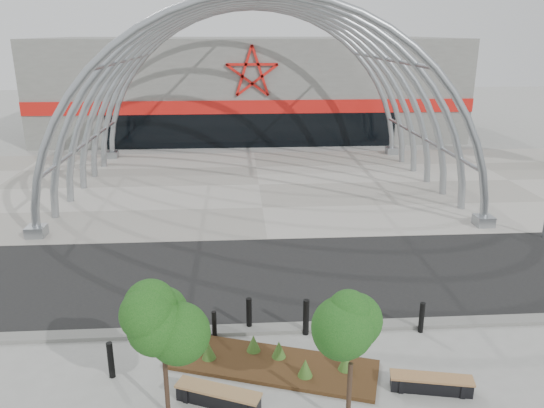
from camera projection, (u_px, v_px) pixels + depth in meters
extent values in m
plane|color=gray|center=(281.00, 326.00, 16.13)|extent=(140.00, 140.00, 0.00)
cube|color=black|center=(273.00, 275.00, 19.44)|extent=(140.00, 7.00, 0.02)
cube|color=gray|center=(259.00, 185.00, 30.82)|extent=(60.00, 17.00, 0.04)
cube|color=slate|center=(281.00, 328.00, 15.87)|extent=(60.00, 0.50, 0.12)
cube|color=slate|center=(250.00, 85.00, 46.65)|extent=(34.00, 15.00, 8.00)
cube|color=black|center=(253.00, 131.00, 40.43)|extent=(22.00, 0.25, 2.60)
cube|color=red|center=(252.00, 107.00, 39.87)|extent=(34.00, 0.30, 1.00)
torus|color=#959A9F|center=(266.00, 231.00, 23.71)|extent=(20.36, 0.36, 20.36)
torus|color=#959A9F|center=(263.00, 213.00, 26.08)|extent=(20.36, 0.36, 20.36)
torus|color=#959A9F|center=(261.00, 198.00, 28.46)|extent=(20.36, 0.36, 20.36)
torus|color=#959A9F|center=(259.00, 185.00, 30.83)|extent=(20.36, 0.36, 20.36)
torus|color=#959A9F|center=(257.00, 174.00, 33.20)|extent=(20.36, 0.36, 20.36)
torus|color=#959A9F|center=(256.00, 165.00, 35.57)|extent=(20.36, 0.36, 20.36)
torus|color=#959A9F|center=(254.00, 156.00, 37.94)|extent=(20.36, 0.36, 20.36)
cylinder|color=#959A9F|center=(425.00, 139.00, 30.63)|extent=(0.20, 15.00, 0.20)
cylinder|color=#959A9F|center=(386.00, 59.00, 29.08)|extent=(0.20, 15.00, 0.20)
cylinder|color=#959A9F|center=(257.00, 2.00, 27.72)|extent=(0.20, 15.00, 0.20)
cylinder|color=#959A9F|center=(125.00, 60.00, 28.18)|extent=(0.20, 15.00, 0.20)
cylinder|color=#959A9F|center=(85.00, 144.00, 29.41)|extent=(0.20, 15.00, 0.20)
cube|color=#959A9F|center=(36.00, 232.00, 23.00)|extent=(0.80, 0.80, 0.50)
cube|color=#959A9F|center=(112.00, 155.00, 37.23)|extent=(0.80, 0.80, 0.50)
cube|color=#959A9F|center=(484.00, 221.00, 24.27)|extent=(0.80, 0.80, 0.50)
cube|color=#959A9F|center=(392.00, 151.00, 38.50)|extent=(0.80, 0.80, 0.50)
cube|color=#30200F|center=(272.00, 365.00, 14.16)|extent=(5.82, 3.38, 0.11)
cone|color=#416D27|center=(209.00, 350.00, 14.28)|extent=(0.39, 0.39, 0.48)
cone|color=#416D27|center=(279.00, 349.00, 14.34)|extent=(0.39, 0.39, 0.48)
cone|color=#416D27|center=(305.00, 368.00, 13.54)|extent=(0.39, 0.39, 0.48)
cone|color=#416D27|center=(253.00, 343.00, 14.62)|extent=(0.39, 0.39, 0.48)
cone|color=#416D27|center=(346.00, 361.00, 13.81)|extent=(0.39, 0.39, 0.48)
cone|color=#416D27|center=(198.00, 342.00, 14.68)|extent=(0.39, 0.39, 0.48)
cylinder|color=black|center=(166.00, 383.00, 12.12)|extent=(0.11, 0.11, 1.76)
ellipsoid|color=#0E400E|center=(162.00, 321.00, 11.62)|extent=(1.51, 1.51, 1.93)
cylinder|color=black|center=(349.00, 396.00, 11.77)|extent=(0.11, 0.11, 1.66)
ellipsoid|color=#0E4210|center=(352.00, 336.00, 11.30)|extent=(1.38, 1.38, 1.82)
cube|color=black|center=(218.00, 399.00, 12.67)|extent=(2.05, 1.16, 0.35)
cube|color=black|center=(189.00, 391.00, 12.90)|extent=(0.29, 0.47, 0.41)
cube|color=black|center=(248.00, 404.00, 12.42)|extent=(0.29, 0.47, 0.41)
cube|color=#9B6F4A|center=(218.00, 390.00, 12.60)|extent=(2.12, 1.24, 0.06)
cube|color=black|center=(431.00, 385.00, 13.15)|extent=(2.00, 0.76, 0.33)
cube|color=black|center=(401.00, 382.00, 13.24)|extent=(0.20, 0.45, 0.39)
cube|color=black|center=(462.00, 387.00, 13.05)|extent=(0.20, 0.45, 0.39)
cube|color=#955F3C|center=(432.00, 378.00, 13.08)|extent=(2.06, 0.84, 0.06)
cylinder|color=black|center=(111.00, 360.00, 13.60)|extent=(0.16, 0.16, 1.01)
cylinder|color=black|center=(214.00, 325.00, 15.37)|extent=(0.14, 0.14, 0.86)
cylinder|color=black|center=(249.00, 314.00, 15.79)|extent=(0.16, 0.16, 1.03)
cylinder|color=black|center=(306.00, 317.00, 15.52)|extent=(0.18, 0.18, 1.12)
cylinder|color=black|center=(422.00, 318.00, 15.66)|extent=(0.15, 0.15, 0.96)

